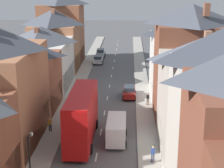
{
  "coord_description": "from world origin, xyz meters",
  "views": [
    {
      "loc": [
        3.06,
        -14.41,
        16.88
      ],
      "look_at": [
        0.6,
        37.37,
        1.69
      ],
      "focal_mm": 60.0,
      "sensor_mm": 36.0,
      "label": 1
    }
  ],
  "objects_px": {
    "car_near_blue": "(98,59)",
    "pedestrian_far_left": "(148,98)",
    "street_lamp": "(30,164)",
    "pedestrian_mid_left": "(153,153)",
    "pedestrian_far_right": "(78,82)",
    "car_near_silver": "(129,92)",
    "car_parked_right_a": "(101,53)",
    "pedestrian_mid_right": "(50,124)",
    "double_decker_bus_lead": "(82,116)",
    "delivery_van": "(116,129)"
  },
  "relations": [
    {
      "from": "pedestrian_far_right",
      "to": "car_near_blue",
      "type": "bearing_deg",
      "value": 84.38
    },
    {
      "from": "delivery_van",
      "to": "pedestrian_far_left",
      "type": "relative_size",
      "value": 3.23
    },
    {
      "from": "car_near_silver",
      "to": "pedestrian_mid_right",
      "type": "distance_m",
      "value": 15.51
    },
    {
      "from": "car_near_silver",
      "to": "pedestrian_mid_left",
      "type": "distance_m",
      "value": 19.59
    },
    {
      "from": "pedestrian_mid_right",
      "to": "pedestrian_far_left",
      "type": "distance_m",
      "value": 14.57
    },
    {
      "from": "street_lamp",
      "to": "car_near_silver",
      "type": "bearing_deg",
      "value": 74.25
    },
    {
      "from": "double_decker_bus_lead",
      "to": "pedestrian_far_left",
      "type": "distance_m",
      "value": 13.61
    },
    {
      "from": "car_parked_right_a",
      "to": "car_near_blue",
      "type": "bearing_deg",
      "value": -90.0
    },
    {
      "from": "car_parked_right_a",
      "to": "pedestrian_far_right",
      "type": "bearing_deg",
      "value": -94.11
    },
    {
      "from": "street_lamp",
      "to": "car_near_blue",
      "type": "bearing_deg",
      "value": 88.6
    },
    {
      "from": "car_near_blue",
      "to": "delivery_van",
      "type": "bearing_deg",
      "value": -82.19
    },
    {
      "from": "car_near_blue",
      "to": "pedestrian_mid_left",
      "type": "height_order",
      "value": "pedestrian_mid_left"
    },
    {
      "from": "pedestrian_far_left",
      "to": "street_lamp",
      "type": "height_order",
      "value": "street_lamp"
    },
    {
      "from": "car_near_silver",
      "to": "car_near_blue",
      "type": "bearing_deg",
      "value": 106.47
    },
    {
      "from": "double_decker_bus_lead",
      "to": "pedestrian_far_right",
      "type": "distance_m",
      "value": 18.82
    },
    {
      "from": "car_parked_right_a",
      "to": "pedestrian_far_left",
      "type": "distance_m",
      "value": 32.12
    },
    {
      "from": "car_near_blue",
      "to": "pedestrian_mid_right",
      "type": "height_order",
      "value": "pedestrian_mid_right"
    },
    {
      "from": "car_near_blue",
      "to": "pedestrian_far_right",
      "type": "xyz_separation_m",
      "value": [
        -1.7,
        -17.3,
        0.23
      ]
    },
    {
      "from": "car_near_blue",
      "to": "delivery_van",
      "type": "height_order",
      "value": "delivery_van"
    },
    {
      "from": "car_near_blue",
      "to": "car_near_silver",
      "type": "bearing_deg",
      "value": -73.53
    },
    {
      "from": "car_parked_right_a",
      "to": "pedestrian_mid_left",
      "type": "xyz_separation_m",
      "value": [
        8.45,
        -46.85,
        0.2
      ]
    },
    {
      "from": "car_near_blue",
      "to": "car_near_silver",
      "type": "xyz_separation_m",
      "value": [
        6.2,
        -20.98,
        0.05
      ]
    },
    {
      "from": "street_lamp",
      "to": "car_parked_right_a",
      "type": "bearing_deg",
      "value": 88.77
    },
    {
      "from": "delivery_van",
      "to": "pedestrian_far_left",
      "type": "bearing_deg",
      "value": 71.33
    },
    {
      "from": "delivery_van",
      "to": "pedestrian_mid_right",
      "type": "distance_m",
      "value": 7.67
    },
    {
      "from": "pedestrian_mid_left",
      "to": "pedestrian_far_right",
      "type": "bearing_deg",
      "value": 113.68
    },
    {
      "from": "double_decker_bus_lead",
      "to": "car_parked_right_a",
      "type": "xyz_separation_m",
      "value": [
        -1.29,
        42.21,
        -1.98
      ]
    },
    {
      "from": "pedestrian_far_right",
      "to": "pedestrian_far_left",
      "type": "bearing_deg",
      "value": -34.74
    },
    {
      "from": "pedestrian_mid_left",
      "to": "pedestrian_mid_right",
      "type": "relative_size",
      "value": 1.0
    },
    {
      "from": "pedestrian_mid_right",
      "to": "car_near_blue",
      "type": "bearing_deg",
      "value": 85.73
    },
    {
      "from": "car_near_blue",
      "to": "pedestrian_far_left",
      "type": "height_order",
      "value": "pedestrian_far_left"
    },
    {
      "from": "car_near_silver",
      "to": "delivery_van",
      "type": "distance_m",
      "value": 14.8
    },
    {
      "from": "car_near_silver",
      "to": "pedestrian_mid_right",
      "type": "xyz_separation_m",
      "value": [
        -8.72,
        -12.83,
        0.19
      ]
    },
    {
      "from": "delivery_van",
      "to": "street_lamp",
      "type": "xyz_separation_m",
      "value": [
        -6.05,
        -11.32,
        1.9
      ]
    },
    {
      "from": "car_near_silver",
      "to": "pedestrian_mid_right",
      "type": "relative_size",
      "value": 2.72
    },
    {
      "from": "car_near_blue",
      "to": "street_lamp",
      "type": "height_order",
      "value": "street_lamp"
    },
    {
      "from": "car_near_silver",
      "to": "pedestrian_far_right",
      "type": "relative_size",
      "value": 2.72
    },
    {
      "from": "double_decker_bus_lead",
      "to": "pedestrian_far_left",
      "type": "relative_size",
      "value": 6.71
    },
    {
      "from": "car_parked_right_a",
      "to": "delivery_van",
      "type": "relative_size",
      "value": 0.86
    },
    {
      "from": "delivery_van",
      "to": "pedestrian_far_right",
      "type": "xyz_separation_m",
      "value": [
        -6.6,
        18.41,
        -0.3
      ]
    },
    {
      "from": "car_near_blue",
      "to": "pedestrian_mid_left",
      "type": "relative_size",
      "value": 2.49
    },
    {
      "from": "double_decker_bus_lead",
      "to": "pedestrian_far_left",
      "type": "height_order",
      "value": "double_decker_bus_lead"
    },
    {
      "from": "pedestrian_far_right",
      "to": "pedestrian_mid_right",
      "type": "bearing_deg",
      "value": -92.84
    },
    {
      "from": "car_near_blue",
      "to": "street_lamp",
      "type": "xyz_separation_m",
      "value": [
        -1.15,
        -47.03,
        2.44
      ]
    },
    {
      "from": "pedestrian_far_right",
      "to": "street_lamp",
      "type": "distance_m",
      "value": 29.82
    },
    {
      "from": "car_parked_right_a",
      "to": "pedestrian_mid_left",
      "type": "bearing_deg",
      "value": -79.78
    },
    {
      "from": "car_near_silver",
      "to": "car_parked_right_a",
      "type": "distance_m",
      "value": 28.09
    },
    {
      "from": "pedestrian_far_left",
      "to": "car_near_silver",
      "type": "bearing_deg",
      "value": 125.19
    },
    {
      "from": "car_near_silver",
      "to": "pedestrian_far_left",
      "type": "distance_m",
      "value": 4.32
    },
    {
      "from": "car_parked_right_a",
      "to": "street_lamp",
      "type": "relative_size",
      "value": 0.82
    }
  ]
}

